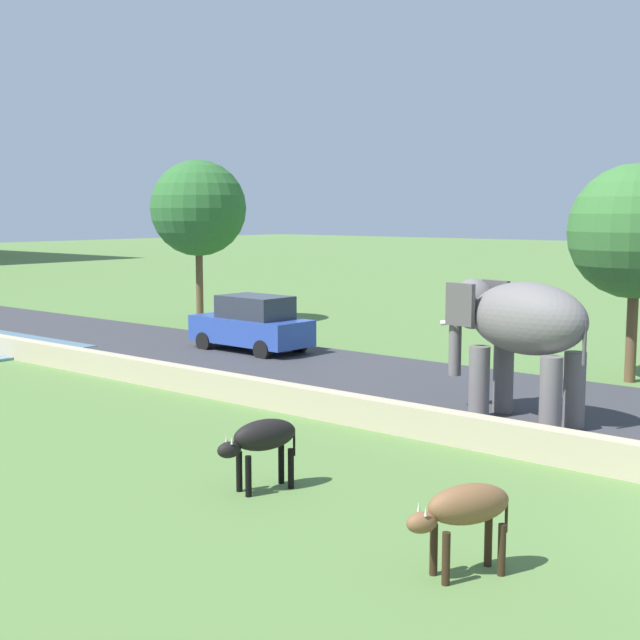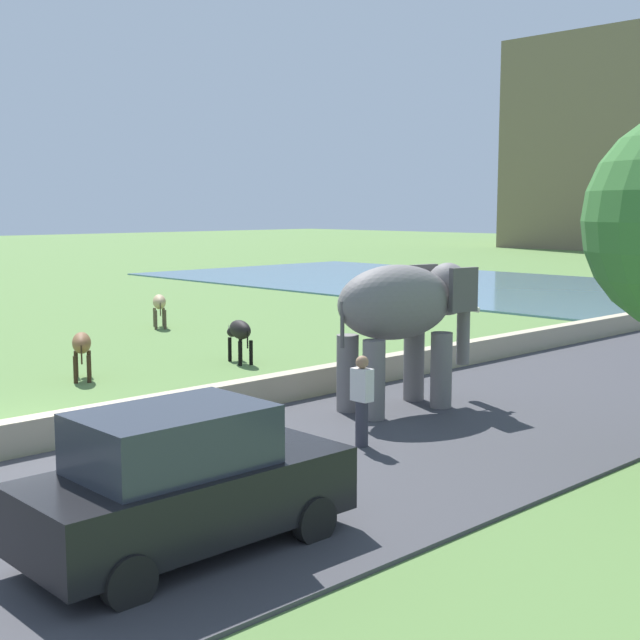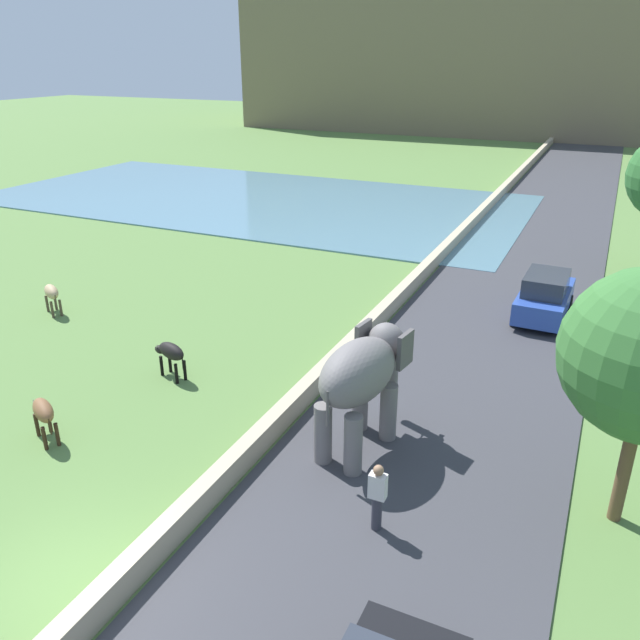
{
  "view_description": "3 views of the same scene",
  "coord_description": "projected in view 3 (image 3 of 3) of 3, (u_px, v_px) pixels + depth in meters",
  "views": [
    {
      "loc": [
        -12.98,
        -1.82,
        4.43
      ],
      "look_at": [
        2.5,
        11.03,
        1.91
      ],
      "focal_mm": 49.18,
      "sensor_mm": 36.0,
      "label": 1
    },
    {
      "loc": [
        14.88,
        -6.79,
        4.11
      ],
      "look_at": [
        -0.28,
        7.72,
        1.4
      ],
      "focal_mm": 48.99,
      "sensor_mm": 36.0,
      "label": 2
    },
    {
      "loc": [
        8.23,
        -6.24,
        9.27
      ],
      "look_at": [
        0.57,
        10.26,
        1.53
      ],
      "focal_mm": 35.49,
      "sensor_mm": 36.0,
      "label": 3
    }
  ],
  "objects": [
    {
      "name": "barrier_wall",
      "position": [
        411.0,
        284.0,
        26.47
      ],
      "size": [
        0.4,
        110.0,
        0.62
      ],
      "primitive_type": "cube",
      "color": "tan",
      "rests_on": "ground"
    },
    {
      "name": "car_blue",
      "position": [
        545.0,
        296.0,
        23.47
      ],
      "size": [
        1.88,
        4.05,
        1.8
      ],
      "color": "#2D4CA8",
      "rests_on": "ground"
    },
    {
      "name": "cow_black",
      "position": [
        171.0,
        353.0,
        19.21
      ],
      "size": [
        1.42,
        0.75,
        1.15
      ],
      "color": "black",
      "rests_on": "ground"
    },
    {
      "name": "elephant",
      "position": [
        362.0,
        375.0,
        15.31
      ],
      "size": [
        1.79,
        3.56,
        2.99
      ],
      "color": "slate",
      "rests_on": "ground"
    },
    {
      "name": "lake",
      "position": [
        252.0,
        199.0,
        43.04
      ],
      "size": [
        36.0,
        18.0,
        0.08
      ],
      "primitive_type": "cube",
      "color": "slate",
      "rests_on": "ground"
    },
    {
      "name": "road_surface",
      "position": [
        511.0,
        288.0,
        26.77
      ],
      "size": [
        7.0,
        120.0,
        0.06
      ],
      "primitive_type": "cube",
      "color": "#38383D",
      "rests_on": "ground"
    },
    {
      "name": "ground_plane",
      "position": [
        66.0,
        580.0,
        12.03
      ],
      "size": [
        220.0,
        220.0,
        0.0
      ],
      "primitive_type": "plane",
      "color": "#567A3D"
    },
    {
      "name": "person_beside_elephant",
      "position": [
        377.0,
        496.0,
        12.94
      ],
      "size": [
        0.36,
        0.22,
        1.63
      ],
      "color": "#33333D",
      "rests_on": "ground"
    },
    {
      "name": "hill_distant",
      "position": [
        516.0,
        42.0,
        79.67
      ],
      "size": [
        64.0,
        28.0,
        20.76
      ],
      "primitive_type": "cube",
      "color": "#75664C",
      "rests_on": "ground"
    },
    {
      "name": "cow_brown",
      "position": [
        43.0,
        412.0,
        16.06
      ],
      "size": [
        1.37,
        0.97,
        1.15
      ],
      "color": "brown",
      "rests_on": "ground"
    },
    {
      "name": "cow_tan",
      "position": [
        51.0,
        293.0,
        23.96
      ],
      "size": [
        1.37,
        0.99,
        1.15
      ],
      "color": "tan",
      "rests_on": "ground"
    }
  ]
}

